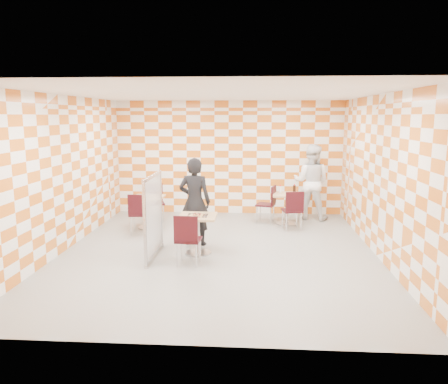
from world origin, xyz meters
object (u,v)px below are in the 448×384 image
second_table (287,204)px  man_white (311,182)px  chair_second_side (269,201)px  chair_empty_far (155,199)px  sport_bottle (280,189)px  soda_bottle (294,189)px  chair_empty_near (139,211)px  empty_table (148,207)px  chair_second_front (293,207)px  partition (153,216)px  main_table (198,228)px  chair_main_front (187,236)px  man_dark (195,202)px

second_table → man_white: 1.00m
chair_second_side → chair_empty_far: (-2.85, 0.09, 0.00)m
man_white → sport_bottle: bearing=49.7°
chair_empty_far → soda_bottle: soda_bottle is taller
chair_empty_far → chair_empty_near: bearing=-92.1°
man_white → sport_bottle: man_white is taller
chair_empty_near → soda_bottle: size_ratio=4.02×
empty_table → chair_empty_far: (-0.02, 0.78, 0.04)m
chair_second_front → second_table: bearing=99.1°
chair_empty_near → partition: partition is taller
sport_bottle → soda_bottle: bearing=-15.1°
main_table → chair_second_front: (1.96, 1.85, 0.04)m
sport_bottle → second_table: bearing=-40.5°
chair_main_front → sport_bottle: sport_bottle is taller
chair_empty_far → chair_second_side: bearing=-1.7°
main_table → man_white: bearing=50.9°
empty_table → chair_empty_far: size_ratio=0.81×
chair_empty_far → empty_table: bearing=-88.8°
chair_second_front → main_table: bearing=-136.7°
chair_main_front → chair_second_side: (1.53, 3.26, 0.00)m
main_table → empty_table: bearing=126.9°
main_table → soda_bottle: soda_bottle is taller
chair_empty_far → man_dark: size_ratio=0.52×
chair_main_front → sport_bottle: (1.79, 3.31, 0.29)m
chair_second_side → sport_bottle: bearing=10.0°
main_table → empty_table: same height
chair_empty_near → soda_bottle: (3.50, 1.25, 0.31)m
chair_empty_far → sport_bottle: (3.11, -0.04, 0.29)m
chair_second_side → chair_empty_far: size_ratio=1.00×
soda_bottle → sport_bottle: bearing=164.9°
chair_empty_near → chair_empty_far: size_ratio=1.00×
main_table → soda_bottle: (2.04, 2.51, 0.34)m
main_table → chair_second_front: bearing=43.3°
main_table → soda_bottle: size_ratio=3.26×
main_table → partition: partition is taller
chair_empty_near → soda_bottle: soda_bottle is taller
chair_empty_near → man_dark: size_ratio=0.52×
soda_bottle → partition: bearing=-135.9°
partition → chair_empty_far: bearing=102.3°
second_table → chair_main_front: bearing=-121.7°
chair_empty_far → chair_second_front: bearing=-13.2°
man_dark → chair_main_front: bearing=99.2°
chair_second_front → soda_bottle: size_ratio=4.02×
man_dark → chair_second_side: bearing=-121.9°
man_dark → chair_empty_near: bearing=-18.1°
soda_bottle → chair_empty_near: bearing=-160.3°
empty_table → soda_bottle: size_ratio=3.26×
second_table → chair_main_front: (-1.96, -3.17, 0.04)m
chair_second_front → soda_bottle: bearing=83.4°
chair_empty_far → partition: 2.95m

